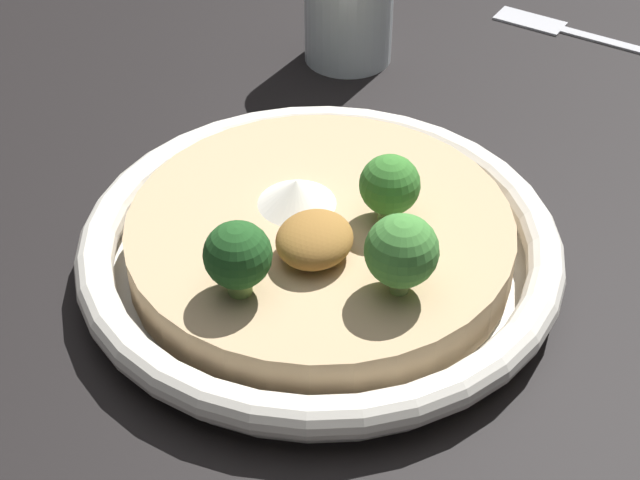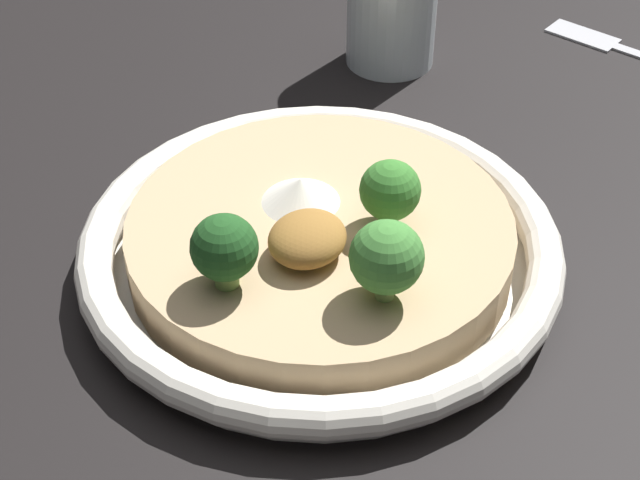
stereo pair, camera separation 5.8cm
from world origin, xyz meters
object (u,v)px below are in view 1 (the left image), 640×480
at_px(risotto_bowl, 320,246).
at_px(fork_utensil, 581,34).
at_px(broccoli_back_left, 238,256).
at_px(broccoli_front, 390,186).
at_px(broccoli_front_left, 402,252).

bearing_deg(risotto_bowl, fork_utensil, -11.46).
relative_size(broccoli_back_left, fork_utensil, 0.22).
distance_m(broccoli_back_left, broccoli_front, 0.10).
bearing_deg(broccoli_front, risotto_bowl, 118.00).
distance_m(broccoli_front_left, fork_utensil, 0.40).
bearing_deg(fork_utensil, risotto_bowl, 85.53).
distance_m(broccoli_front, fork_utensil, 0.35).
height_order(broccoli_front, fork_utensil, broccoli_front).
height_order(broccoli_front_left, broccoli_front, broccoli_front_left).
bearing_deg(fork_utensil, broccoli_back_left, 85.75).
distance_m(broccoli_front_left, broccoli_front, 0.06).
bearing_deg(broccoli_back_left, risotto_bowl, -10.16).
bearing_deg(broccoli_front_left, broccoli_front, 27.68).
bearing_deg(fork_utensil, broccoli_front_left, 95.65).
height_order(broccoli_back_left, broccoli_front, broccoli_back_left).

